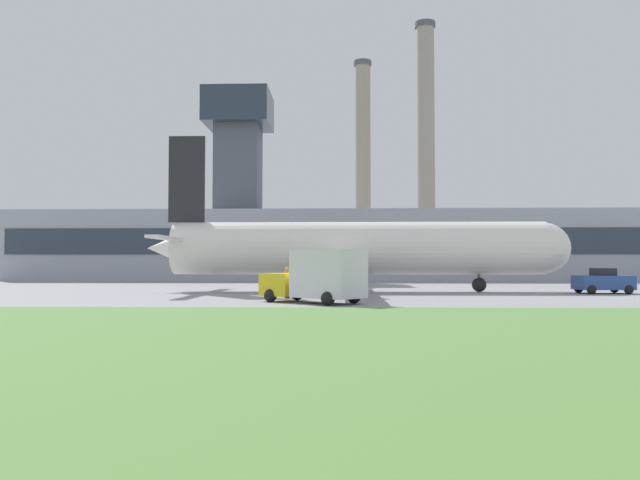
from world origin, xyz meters
TOP-DOWN VIEW (x-y plane):
  - ground_plane at (0.00, 0.00)m, footprint 400.00×400.00m
  - grass_strip at (0.00, -36.50)m, footprint 240.00×37.00m
  - terminal_building at (-1.31, 29.24)m, footprint 80.79×11.19m
  - smokestack_left at (2.73, 59.27)m, footprint 3.04×3.04m
  - smokestack_right at (13.15, 57.20)m, footprint 3.43×3.43m
  - airplane at (-0.12, -1.31)m, footprint 30.59×26.54m
  - pushback_tug at (16.85, -3.47)m, footprint 3.71×2.69m
  - baggage_truck at (-2.13, -14.22)m, footprint 5.84×5.37m
  - ground_crew_person at (-4.12, -9.79)m, footprint 0.50×0.50m

SIDE VIEW (x-z plane):
  - ground_plane at x=0.00m, z-range 0.00..0.00m
  - grass_strip at x=0.00m, z-range 0.00..0.06m
  - pushback_tug at x=16.85m, z-range -0.09..1.64m
  - ground_crew_person at x=-4.12m, z-range 0.02..1.87m
  - baggage_truck at x=-2.13m, z-range -0.04..2.73m
  - airplane at x=-0.12m, z-range -2.59..8.81m
  - terminal_building at x=-1.31m, z-range -6.52..16.53m
  - smokestack_left at x=2.73m, z-range 0.12..36.78m
  - smokestack_right at x=13.15m, z-range 0.14..42.56m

